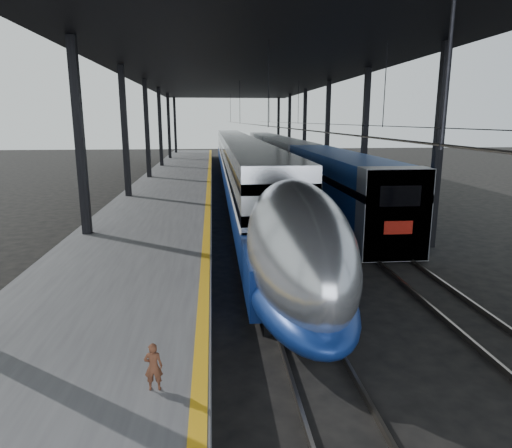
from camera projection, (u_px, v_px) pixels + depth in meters
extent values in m
plane|color=black|center=(227.00, 293.00, 15.49)|extent=(160.00, 160.00, 0.00)
cube|color=#4C4C4F|center=(172.00, 191.00, 34.47)|extent=(6.00, 80.00, 1.00)
cube|color=gold|center=(209.00, 184.00, 34.61)|extent=(0.30, 80.00, 0.01)
cube|color=slate|center=(235.00, 196.00, 35.00)|extent=(0.08, 80.00, 0.16)
cube|color=slate|center=(254.00, 195.00, 35.13)|extent=(0.08, 80.00, 0.16)
cube|color=slate|center=(299.00, 195.00, 35.46)|extent=(0.08, 80.00, 0.16)
cube|color=slate|center=(317.00, 194.00, 35.59)|extent=(0.08, 80.00, 0.16)
cube|color=black|center=(81.00, 151.00, 18.81)|extent=(0.35, 0.35, 9.00)
cube|color=black|center=(438.00, 149.00, 20.22)|extent=(0.35, 0.35, 9.00)
cube|color=black|center=(125.00, 140.00, 28.52)|extent=(0.35, 0.35, 9.00)
cube|color=black|center=(365.00, 140.00, 29.93)|extent=(0.35, 0.35, 9.00)
cube|color=black|center=(147.00, 135.00, 38.22)|extent=(0.35, 0.35, 9.00)
cube|color=black|center=(327.00, 135.00, 39.63)|extent=(0.35, 0.35, 9.00)
cube|color=black|center=(160.00, 132.00, 47.93)|extent=(0.35, 0.35, 9.00)
cube|color=black|center=(305.00, 132.00, 49.34)|extent=(0.35, 0.35, 9.00)
cube|color=black|center=(169.00, 130.00, 57.63)|extent=(0.35, 0.35, 9.00)
cube|color=black|center=(289.00, 130.00, 59.04)|extent=(0.35, 0.35, 9.00)
cube|color=black|center=(175.00, 129.00, 67.34)|extent=(0.35, 0.35, 9.00)
cube|color=black|center=(278.00, 128.00, 68.75)|extent=(0.35, 0.35, 9.00)
cube|color=black|center=(242.00, 71.00, 33.02)|extent=(18.00, 75.00, 0.45)
cylinder|color=slate|center=(244.00, 123.00, 33.86)|extent=(0.03, 74.00, 0.03)
cylinder|color=slate|center=(310.00, 123.00, 34.32)|extent=(0.03, 74.00, 0.03)
cube|color=#B1B4B9|center=(237.00, 157.00, 43.79)|extent=(2.84, 57.00, 3.91)
cube|color=navy|center=(238.00, 172.00, 42.61)|extent=(2.92, 62.00, 1.52)
cube|color=silver|center=(237.00, 162.00, 43.89)|extent=(2.94, 57.00, 0.10)
cube|color=black|center=(237.00, 145.00, 43.54)|extent=(2.88, 57.00, 0.41)
cube|color=black|center=(237.00, 157.00, 43.79)|extent=(2.88, 57.00, 0.41)
ellipsoid|color=#B1B4B9|center=(296.00, 249.00, 13.25)|extent=(2.84, 8.40, 3.91)
ellipsoid|color=navy|center=(296.00, 285.00, 13.50)|extent=(2.92, 8.40, 1.66)
ellipsoid|color=black|center=(317.00, 247.00, 10.55)|extent=(1.47, 2.20, 0.88)
cube|color=black|center=(295.00, 310.00, 13.68)|extent=(2.15, 2.60, 0.40)
cube|color=black|center=(244.00, 194.00, 35.03)|extent=(2.15, 2.60, 0.40)
cube|color=navy|center=(338.00, 185.00, 26.98)|extent=(2.77, 18.00, 3.75)
cube|color=gray|center=(393.00, 214.00, 18.83)|extent=(2.82, 1.20, 3.80)
cube|color=black|center=(400.00, 196.00, 18.04)|extent=(1.68, 0.06, 0.84)
cube|color=#A1150C|center=(398.00, 228.00, 18.33)|extent=(1.19, 0.06, 0.54)
cube|color=gray|center=(287.00, 159.00, 45.42)|extent=(2.77, 18.00, 3.75)
cube|color=gray|center=(265.00, 148.00, 63.86)|extent=(2.77, 18.00, 3.75)
cube|color=black|center=(371.00, 241.00, 21.56)|extent=(2.17, 2.40, 0.36)
cube|color=black|center=(292.00, 181.00, 42.91)|extent=(2.17, 2.40, 0.36)
imported|color=#4F2A1A|center=(153.00, 367.00, 8.14)|extent=(0.33, 0.22, 0.91)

